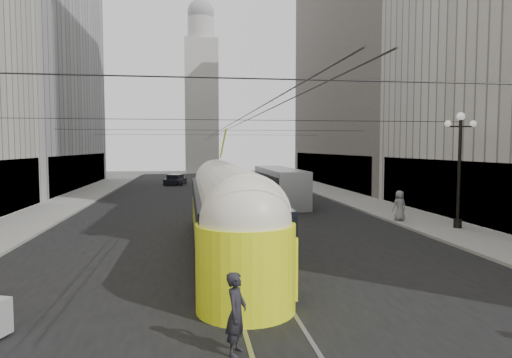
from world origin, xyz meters
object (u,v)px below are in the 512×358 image
object	(u,v)px
pedestrian_crossing_a	(236,313)
pedestrian_sidewalk_right	(400,206)
streetcar	(226,209)
city_bus	(280,184)

from	to	relation	value
pedestrian_crossing_a	pedestrian_sidewalk_right	size ratio (longest dim) A/B	1.01
streetcar	city_bus	size ratio (longest dim) A/B	1.56
city_bus	pedestrian_sidewalk_right	distance (m)	11.83
streetcar	pedestrian_crossing_a	xyz separation A→B (m)	(-0.57, -10.14, -0.97)
streetcar	pedestrian_sidewalk_right	world-z (taller)	streetcar
pedestrian_sidewalk_right	city_bus	bearing A→B (deg)	-73.74
pedestrian_crossing_a	city_bus	bearing A→B (deg)	10.23
streetcar	pedestrian_crossing_a	distance (m)	10.21
city_bus	pedestrian_crossing_a	distance (m)	27.39
pedestrian_crossing_a	pedestrian_sidewalk_right	distance (m)	19.86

